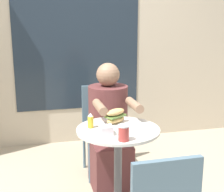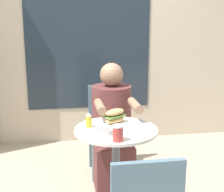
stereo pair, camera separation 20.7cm
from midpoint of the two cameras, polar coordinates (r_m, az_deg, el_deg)
The scene contains 8 objects.
storefront_wall at distance 3.85m, azimuth -2.04°, elevation 12.06°, with size 8.00×0.09×2.80m.
cafe_table at distance 2.35m, azimuth 3.27°, elevation -10.73°, with size 0.61×0.61×0.73m.
diner_chair at distance 3.13m, azimuth 0.93°, elevation -4.55°, with size 0.38×0.38×0.87m.
seated_diner at distance 2.82m, azimuth 2.15°, elevation -7.25°, with size 0.35×0.63×1.14m.
sandwich_on_plate at distance 2.36m, azimuth 3.03°, elevation -3.98°, with size 0.22×0.22×0.12m.
drink_cup at distance 2.03m, azimuth 4.02°, elevation -6.83°, with size 0.07×0.07×0.11m.
napkin_box at distance 2.15m, azimuth 0.96°, elevation -6.24°, with size 0.09×0.09×0.06m.
condiment_bottle at distance 2.28m, azimuth -1.69°, elevation -4.45°, with size 0.04×0.04×0.11m.
Camera 2 is at (-0.36, -2.12, 1.48)m, focal length 50.00 mm.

